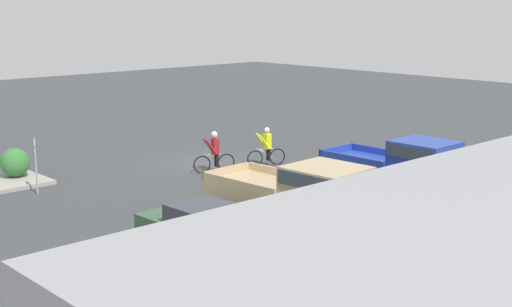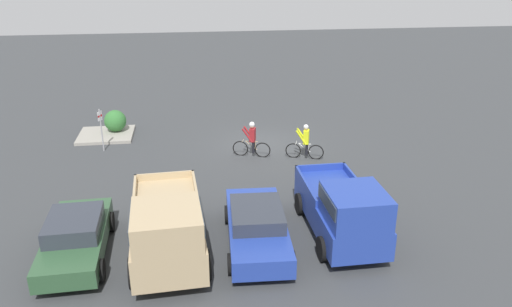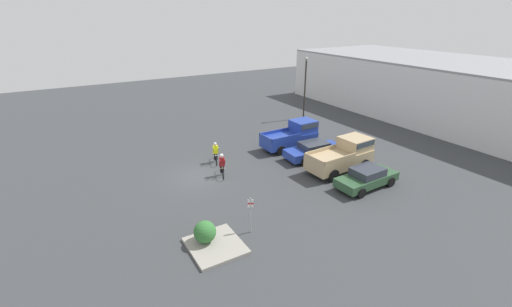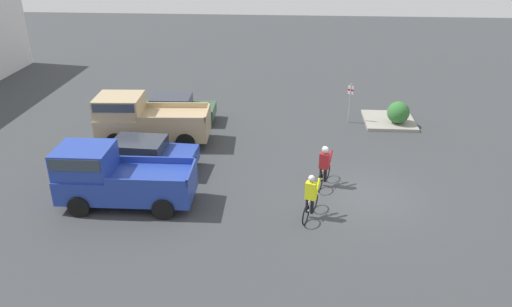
% 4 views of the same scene
% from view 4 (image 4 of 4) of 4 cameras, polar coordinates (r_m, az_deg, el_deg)
% --- Properties ---
extents(ground_plane, '(80.00, 80.00, 0.00)m').
position_cam_4_polar(ground_plane, '(19.62, 12.15, -4.64)').
color(ground_plane, '#383A3D').
extents(pickup_truck_0, '(2.17, 4.88, 2.24)m').
position_cam_4_polar(pickup_truck_0, '(18.83, -15.99, -2.47)').
color(pickup_truck_0, '#233D9E').
rests_on(pickup_truck_0, ground_plane).
extents(sedan_0, '(2.17, 4.80, 1.34)m').
position_cam_4_polar(sedan_0, '(21.37, -13.17, -0.11)').
color(sedan_0, '#233D9E').
rests_on(sedan_0, ground_plane).
extents(pickup_truck_1, '(2.49, 5.19, 2.30)m').
position_cam_4_polar(pickup_truck_1, '(23.76, -12.64, 3.88)').
color(pickup_truck_1, tan).
rests_on(pickup_truck_1, ground_plane).
extents(sedan_1, '(2.03, 4.49, 1.37)m').
position_cam_4_polar(sedan_1, '(26.32, -9.58, 5.08)').
color(sedan_1, '#2D5133').
rests_on(sedan_1, ground_plane).
extents(cyclist_0, '(1.71, 0.67, 1.70)m').
position_cam_4_polar(cyclist_0, '(19.68, 7.80, -1.37)').
color(cyclist_0, black).
rests_on(cyclist_0, ground_plane).
extents(cyclist_1, '(1.69, 0.66, 1.67)m').
position_cam_4_polar(cyclist_1, '(17.56, 6.28, -4.88)').
color(cyclist_1, black).
rests_on(cyclist_1, ground_plane).
extents(fire_lane_sign, '(0.16, 0.27, 2.07)m').
position_cam_4_polar(fire_lane_sign, '(26.09, 10.69, 6.13)').
color(fire_lane_sign, '#9E9EA3').
rests_on(fire_lane_sign, ground_plane).
extents(curb_island, '(2.74, 2.56, 0.15)m').
position_cam_4_polar(curb_island, '(26.98, 14.94, 3.66)').
color(curb_island, gray).
rests_on(curb_island, ground_plane).
extents(shrub, '(1.13, 1.13, 1.13)m').
position_cam_4_polar(shrub, '(26.38, 15.96, 4.53)').
color(shrub, '#337033').
rests_on(shrub, curb_island).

